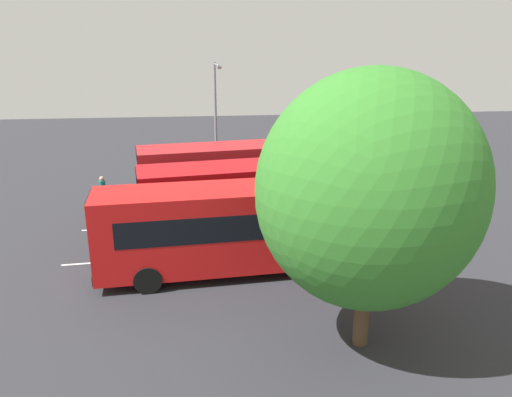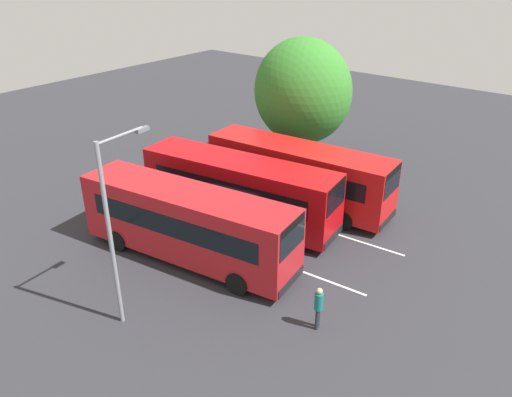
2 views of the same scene
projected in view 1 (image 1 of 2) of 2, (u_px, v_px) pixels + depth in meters
The scene contains 9 objects.
ground_plane at pixel (241, 235), 23.32m from camera, with size 71.41×71.41×0.00m, color #2B2B30.
bus_far_left at pixel (240, 174), 26.43m from camera, with size 10.60×3.78×3.38m.
bus_center_left at pixel (257, 198), 22.59m from camera, with size 10.60×3.82×3.38m.
bus_center_right at pixel (234, 226), 19.21m from camera, with size 10.53×3.20×3.38m.
pedestrian at pixel (103, 190), 26.35m from camera, with size 0.38×0.38×1.81m.
street_lamp at pixel (216, 116), 29.82m from camera, with size 0.39×2.39×7.24m.
depot_tree at pixel (371, 191), 13.73m from camera, with size 6.28×5.65×8.04m.
lane_stripe_outer_left at pixel (238, 221), 25.12m from camera, with size 14.82×0.12×0.01m, color silver.
lane_stripe_inner_left at pixel (245, 252), 21.53m from camera, with size 14.82×0.12×0.01m, color silver.
Camera 1 is at (1.68, 21.62, 8.77)m, focal length 35.79 mm.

